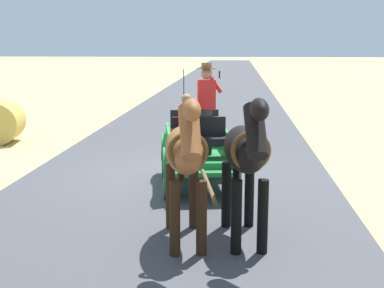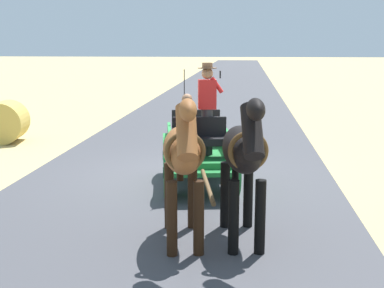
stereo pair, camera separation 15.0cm
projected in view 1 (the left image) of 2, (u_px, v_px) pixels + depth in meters
name	position (u px, v px, depth m)	size (l,w,h in m)	color
ground_plane	(177.00, 176.00, 11.49)	(200.00, 200.00, 0.00)	tan
road_surface	(177.00, 176.00, 11.49)	(6.70, 160.00, 0.01)	#424247
horse_drawn_carriage	(198.00, 147.00, 10.49)	(1.78, 4.51, 2.50)	#1E7233
horse_near_side	(246.00, 153.00, 7.45)	(0.78, 2.15, 2.21)	black
horse_off_side	(185.00, 154.00, 7.39)	(0.83, 2.15, 2.21)	brown
hay_bale	(1.00, 122.00, 15.25)	(1.20, 1.20, 1.10)	gold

